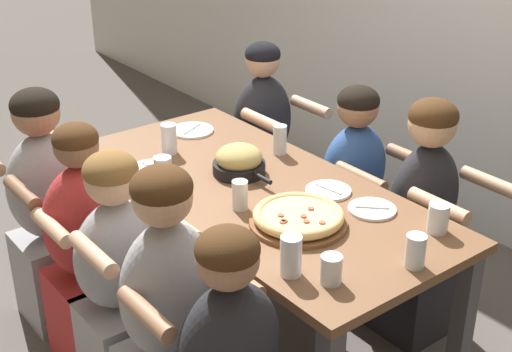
{
  "coord_description": "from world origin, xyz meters",
  "views": [
    {
      "loc": [
        2.13,
        -1.65,
        2.13
      ],
      "look_at": [
        0.0,
        0.0,
        0.84
      ],
      "focal_mm": 50.0,
      "sensor_mm": 36.0,
      "label": 1
    }
  ],
  "objects_px": {
    "empty_plate_c": "(372,209)",
    "drinking_glass_b": "(331,271)",
    "drinking_glass_d": "(280,141)",
    "diner_near_left": "(50,216)",
    "skillet_bowl": "(239,161)",
    "drinking_glass_f": "(163,175)",
    "empty_plate_d": "(328,191)",
    "empty_plate_a": "(192,130)",
    "drinking_glass_a": "(291,258)",
    "drinking_glass_h": "(438,219)",
    "empty_plate_b": "(151,168)",
    "drinking_glass_e": "(240,197)",
    "diner_far_center": "(353,200)",
    "drinking_glass_g": "(169,140)",
    "diner_near_center": "(122,289)",
    "diner_near_midright": "(170,327)",
    "drinking_glass_c": "(415,253)",
    "diner_far_left": "(263,151)",
    "diner_far_midright": "(421,229)",
    "diner_near_midleft": "(89,258)"
  },
  "relations": [
    {
      "from": "empty_plate_d",
      "to": "diner_near_midleft",
      "type": "height_order",
      "value": "diner_near_midleft"
    },
    {
      "from": "empty_plate_a",
      "to": "drinking_glass_c",
      "type": "height_order",
      "value": "drinking_glass_c"
    },
    {
      "from": "drinking_glass_b",
      "to": "diner_near_center",
      "type": "height_order",
      "value": "diner_near_center"
    },
    {
      "from": "empty_plate_d",
      "to": "diner_near_left",
      "type": "relative_size",
      "value": 0.16
    },
    {
      "from": "drinking_glass_e",
      "to": "diner_near_center",
      "type": "xyz_separation_m",
      "value": [
        -0.16,
        -0.47,
        -0.33
      ]
    },
    {
      "from": "empty_plate_c",
      "to": "diner_near_center",
      "type": "distance_m",
      "value": 1.04
    },
    {
      "from": "drinking_glass_d",
      "to": "drinking_glass_f",
      "type": "bearing_deg",
      "value": -91.28
    },
    {
      "from": "drinking_glass_b",
      "to": "diner_far_left",
      "type": "bearing_deg",
      "value": 149.2
    },
    {
      "from": "drinking_glass_g",
      "to": "diner_near_center",
      "type": "relative_size",
      "value": 0.13
    },
    {
      "from": "empty_plate_a",
      "to": "drinking_glass_g",
      "type": "height_order",
      "value": "drinking_glass_g"
    },
    {
      "from": "drinking_glass_b",
      "to": "diner_far_center",
      "type": "relative_size",
      "value": 0.09
    },
    {
      "from": "drinking_glass_h",
      "to": "empty_plate_b",
      "type": "bearing_deg",
      "value": -153.35
    },
    {
      "from": "drinking_glass_h",
      "to": "diner_far_center",
      "type": "bearing_deg",
      "value": 156.29
    },
    {
      "from": "drinking_glass_d",
      "to": "diner_near_left",
      "type": "relative_size",
      "value": 0.12
    },
    {
      "from": "drinking_glass_d",
      "to": "skillet_bowl",
      "type": "bearing_deg",
      "value": -78.22
    },
    {
      "from": "empty_plate_c",
      "to": "drinking_glass_b",
      "type": "distance_m",
      "value": 0.55
    },
    {
      "from": "empty_plate_c",
      "to": "diner_near_left",
      "type": "height_order",
      "value": "diner_near_left"
    },
    {
      "from": "drinking_glass_f",
      "to": "diner_near_midright",
      "type": "height_order",
      "value": "diner_near_midright"
    },
    {
      "from": "diner_near_left",
      "to": "drinking_glass_f",
      "type": "bearing_deg",
      "value": -58.09
    },
    {
      "from": "drinking_glass_g",
      "to": "empty_plate_a",
      "type": "bearing_deg",
      "value": 125.11
    },
    {
      "from": "empty_plate_b",
      "to": "diner_far_midright",
      "type": "relative_size",
      "value": 0.16
    },
    {
      "from": "diner_near_center",
      "to": "diner_far_center",
      "type": "height_order",
      "value": "diner_near_center"
    },
    {
      "from": "drinking_glass_d",
      "to": "drinking_glass_f",
      "type": "xyz_separation_m",
      "value": [
        -0.01,
        -0.62,
        0.0
      ]
    },
    {
      "from": "empty_plate_d",
      "to": "diner_near_midright",
      "type": "distance_m",
      "value": 0.89
    },
    {
      "from": "drinking_glass_e",
      "to": "drinking_glass_a",
      "type": "bearing_deg",
      "value": -16.82
    },
    {
      "from": "empty_plate_b",
      "to": "diner_near_center",
      "type": "xyz_separation_m",
      "value": [
        0.38,
        -0.37,
        -0.28
      ]
    },
    {
      "from": "diner_near_midright",
      "to": "diner_far_center",
      "type": "bearing_deg",
      "value": 15.86
    },
    {
      "from": "empty_plate_b",
      "to": "drinking_glass_b",
      "type": "distance_m",
      "value": 1.14
    },
    {
      "from": "empty_plate_a",
      "to": "drinking_glass_a",
      "type": "bearing_deg",
      "value": -19.05
    },
    {
      "from": "drinking_glass_e",
      "to": "diner_far_center",
      "type": "xyz_separation_m",
      "value": [
        -0.16,
        0.81,
        -0.34
      ]
    },
    {
      "from": "empty_plate_b",
      "to": "diner_far_left",
      "type": "height_order",
      "value": "diner_far_left"
    },
    {
      "from": "drinking_glass_e",
      "to": "drinking_glass_b",
      "type": "bearing_deg",
      "value": -6.92
    },
    {
      "from": "drinking_glass_d",
      "to": "diner_near_midright",
      "type": "height_order",
      "value": "diner_near_midright"
    },
    {
      "from": "drinking_glass_a",
      "to": "diner_near_midright",
      "type": "distance_m",
      "value": 0.52
    },
    {
      "from": "skillet_bowl",
      "to": "drinking_glass_a",
      "type": "distance_m",
      "value": 0.82
    },
    {
      "from": "diner_far_midright",
      "to": "drinking_glass_e",
      "type": "bearing_deg",
      "value": -18.71
    },
    {
      "from": "empty_plate_d",
      "to": "drinking_glass_b",
      "type": "xyz_separation_m",
      "value": [
        0.49,
        -0.45,
        0.04
      ]
    },
    {
      "from": "drinking_glass_b",
      "to": "diner_far_left",
      "type": "xyz_separation_m",
      "value": [
        -1.48,
        0.88,
        -0.31
      ]
    },
    {
      "from": "empty_plate_a",
      "to": "drinking_glass_d",
      "type": "height_order",
      "value": "drinking_glass_d"
    },
    {
      "from": "drinking_glass_d",
      "to": "drinking_glass_g",
      "type": "bearing_deg",
      "value": -128.67
    },
    {
      "from": "skillet_bowl",
      "to": "drinking_glass_f",
      "type": "bearing_deg",
      "value": -101.9
    },
    {
      "from": "drinking_glass_h",
      "to": "diner_near_midright",
      "type": "distance_m",
      "value": 1.06
    },
    {
      "from": "drinking_glass_d",
      "to": "diner_near_left",
      "type": "bearing_deg",
      "value": -119.3
    },
    {
      "from": "drinking_glass_c",
      "to": "drinking_glass_b",
      "type": "bearing_deg",
      "value": -109.33
    },
    {
      "from": "drinking_glass_c",
      "to": "drinking_glass_f",
      "type": "bearing_deg",
      "value": -160.54
    },
    {
      "from": "skillet_bowl",
      "to": "diner_near_midright",
      "type": "distance_m",
      "value": 0.86
    },
    {
      "from": "drinking_glass_c",
      "to": "diner_near_center",
      "type": "height_order",
      "value": "diner_near_center"
    },
    {
      "from": "drinking_glass_a",
      "to": "drinking_glass_h",
      "type": "bearing_deg",
      "value": 79.52
    },
    {
      "from": "empty_plate_c",
      "to": "empty_plate_d",
      "type": "bearing_deg",
      "value": -173.66
    },
    {
      "from": "empty_plate_a",
      "to": "drinking_glass_b",
      "type": "height_order",
      "value": "drinking_glass_b"
    }
  ]
}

